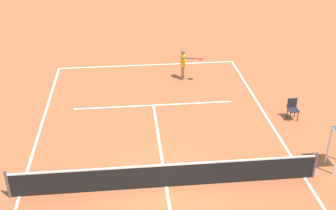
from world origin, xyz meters
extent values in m
plane|color=#AD5933|center=(0.00, 0.00, 0.00)|extent=(60.00, 60.00, 0.00)
cube|color=white|center=(0.00, -11.20, 0.00)|extent=(10.10, 0.10, 0.01)
cube|color=white|center=(-5.05, 0.00, 0.00)|extent=(0.10, 22.40, 0.01)
cube|color=white|center=(5.05, 0.00, 0.00)|extent=(0.10, 22.40, 0.01)
cube|color=white|center=(0.00, -6.16, 0.00)|extent=(7.57, 0.10, 0.01)
cube|color=white|center=(0.00, 0.00, 0.00)|extent=(0.10, 12.32, 0.01)
cylinder|color=#4C4C51|center=(-5.35, 0.00, 0.54)|extent=(0.10, 0.10, 1.07)
cylinder|color=#4C4C51|center=(5.35, 0.00, 0.54)|extent=(0.10, 0.10, 1.07)
cube|color=black|center=(0.00, 0.00, 0.46)|extent=(10.70, 0.03, 0.91)
cube|color=white|center=(0.00, 0.00, 0.93)|extent=(10.70, 0.04, 0.06)
cylinder|color=brown|center=(-1.83, -9.12, 0.39)|extent=(0.12, 0.12, 0.77)
cylinder|color=brown|center=(-1.77, -8.93, 0.39)|extent=(0.12, 0.12, 0.77)
cylinder|color=yellow|center=(-1.80, -9.03, 1.07)|extent=(0.28, 0.28, 0.60)
sphere|color=brown|center=(-1.80, -9.03, 1.55)|extent=(0.22, 0.22, 0.22)
cylinder|color=brown|center=(-1.86, -9.20, 1.11)|extent=(0.09, 0.09, 0.54)
cylinder|color=brown|center=(-1.99, -8.77, 1.31)|extent=(0.54, 0.26, 0.09)
cylinder|color=black|center=(-2.37, -8.64, 1.31)|extent=(0.26, 0.12, 0.04)
ellipsoid|color=red|center=(-2.65, -8.55, 1.31)|extent=(0.39, 0.37, 0.04)
sphere|color=#CCE033|center=(-2.44, -7.95, 0.03)|extent=(0.07, 0.07, 0.07)
cylinder|color=silver|center=(-6.17, -0.80, 0.78)|extent=(0.07, 0.07, 1.55)
cylinder|color=#262626|center=(-6.29, -3.99, 0.23)|extent=(0.04, 0.04, 0.45)
cylinder|color=#262626|center=(-5.94, -3.99, 0.23)|extent=(0.04, 0.04, 0.45)
cylinder|color=#262626|center=(-6.29, -4.35, 0.23)|extent=(0.04, 0.04, 0.45)
cylinder|color=#262626|center=(-5.94, -4.35, 0.23)|extent=(0.04, 0.04, 0.45)
cube|color=#232328|center=(-6.11, -4.17, 0.48)|extent=(0.44, 0.44, 0.06)
cube|color=#232328|center=(-6.11, -4.39, 0.73)|extent=(0.44, 0.04, 0.44)
camera|label=1|loc=(1.17, 11.88, 9.58)|focal=45.68mm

